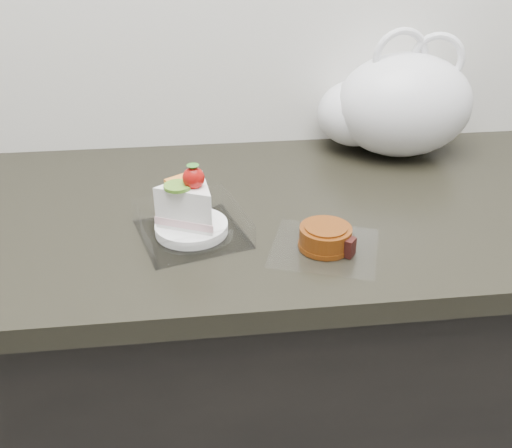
{
  "coord_description": "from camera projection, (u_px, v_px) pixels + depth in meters",
  "views": [
    {
      "loc": [
        -0.13,
        0.75,
        1.4
      ],
      "look_at": [
        -0.04,
        1.54,
        0.94
      ],
      "focal_mm": 40.0,
      "sensor_mm": 36.0,
      "label": 1
    }
  ],
  "objects": [
    {
      "name": "cake_tray",
      "position": [
        191.0,
        216.0,
        0.95
      ],
      "size": [
        0.21,
        0.21,
        0.13
      ],
      "rotation": [
        0.0,
        0.0,
        0.27
      ],
      "color": "white",
      "rests_on": "counter"
    },
    {
      "name": "counter",
      "position": [
        264.0,
        379.0,
        1.29
      ],
      "size": [
        2.04,
        0.64,
        0.9
      ],
      "color": "black",
      "rests_on": "ground"
    },
    {
      "name": "mooncake_wrap",
      "position": [
        326.0,
        239.0,
        0.92
      ],
      "size": [
        0.21,
        0.21,
        0.04
      ],
      "rotation": [
        0.0,
        0.0,
        -0.16
      ],
      "color": "white",
      "rests_on": "counter"
    },
    {
      "name": "plastic_bag",
      "position": [
        394.0,
        106.0,
        1.23
      ],
      "size": [
        0.35,
        0.26,
        0.27
      ],
      "rotation": [
        0.0,
        0.0,
        -0.1
      ],
      "color": "silver",
      "rests_on": "counter"
    }
  ]
}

